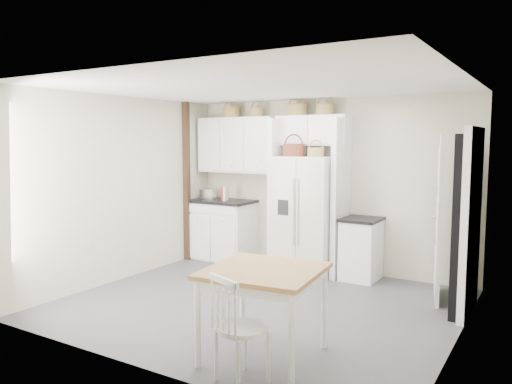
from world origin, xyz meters
The scene contains 28 objects.
floor centered at (0.00, 0.00, 0.00)m, with size 4.50×4.50×0.00m, color #454549.
ceiling centered at (0.00, 0.00, 2.60)m, with size 4.50×4.50×0.00m, color white.
wall_back centered at (0.00, 2.00, 1.30)m, with size 4.50×4.50×0.00m, color beige.
wall_left centered at (-2.25, 0.00, 1.30)m, with size 4.00×4.00×0.00m, color beige.
wall_right centered at (2.25, 0.00, 1.30)m, with size 4.00×4.00×0.00m, color beige.
refrigerator centered at (-0.15, 1.66, 0.87)m, with size 0.90×0.73×1.74m, color silver.
base_cab_left centered at (-1.73, 1.70, 0.47)m, with size 1.03×0.65×0.95m, color white.
base_cab_right centered at (0.68, 1.70, 0.42)m, with size 0.48×0.58×0.84m, color white.
dining_table centered at (0.80, -1.25, 0.41)m, with size 0.99×0.99×0.83m, color brown.
windsor_chair centered at (0.89, -1.75, 0.45)m, with size 0.44×0.40×0.91m, color white.
counter_left centered at (-1.73, 1.70, 0.97)m, with size 1.07×0.69×0.04m, color black.
counter_right centered at (0.68, 1.70, 0.86)m, with size 0.52×0.61×0.04m, color black.
toaster centered at (-2.02, 1.68, 1.08)m, with size 0.24×0.14×0.17m, color silver.
cookbook_red centered at (-1.64, 1.62, 1.11)m, with size 0.03×0.15×0.23m, color red.
cookbook_cream centered at (-1.61, 1.62, 1.11)m, with size 0.03×0.16×0.23m, color silver.
basket_upper_b centered at (-1.63, 1.83, 2.44)m, with size 0.29×0.29×0.17m, color brown.
basket_upper_c centered at (-1.14, 1.83, 2.42)m, with size 0.24×0.24×0.14m, color brown.
basket_bridge_a centered at (-0.42, 1.83, 2.44)m, with size 0.32×0.32×0.18m, color brown.
basket_bridge_b centered at (0.04, 1.83, 2.43)m, with size 0.28×0.28×0.16m, color brown.
basket_fridge_a centered at (-0.34, 1.56, 1.83)m, with size 0.33×0.33×0.18m, color #57281D.
basket_fridge_b centered at (0.02, 1.56, 1.81)m, with size 0.24×0.24×0.13m, color brown.
upper_cabinet centered at (-1.50, 1.83, 1.90)m, with size 1.40×0.34×0.90m, color white.
bridge_cabinet centered at (-0.15, 1.83, 2.12)m, with size 1.12×0.34×0.45m, color white.
fridge_panel_left centered at (-0.66, 1.70, 1.15)m, with size 0.08×0.60×2.30m, color white.
fridge_panel_right centered at (0.36, 1.70, 1.15)m, with size 0.08×0.60×2.30m, color white.
trim_post centered at (-2.20, 1.35, 1.30)m, with size 0.09×0.09×2.60m, color #321E10.
doorway_void centered at (2.16, 1.00, 1.02)m, with size 0.18×0.85×2.05m, color black.
door_slab centered at (1.80, 1.33, 1.02)m, with size 0.80×0.04×2.05m, color white.
Camera 1 is at (3.03, -5.04, 1.98)m, focal length 35.00 mm.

